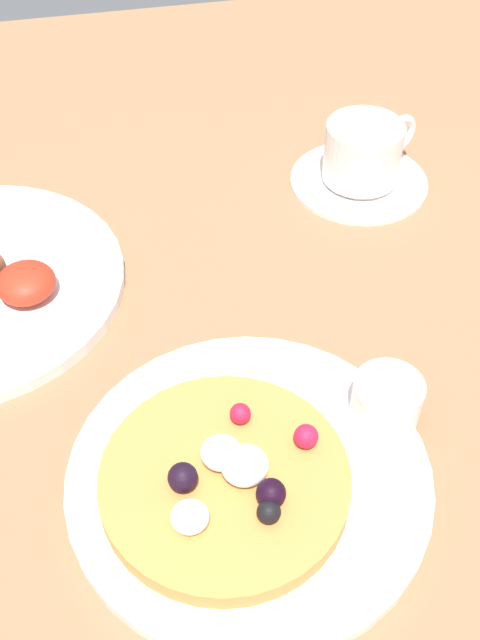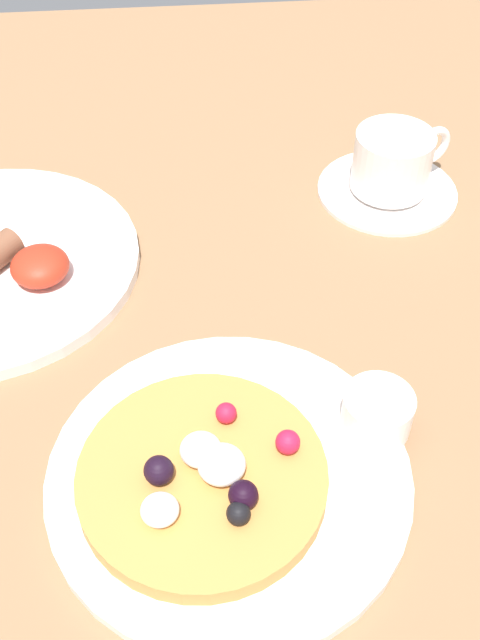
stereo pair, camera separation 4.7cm
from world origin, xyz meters
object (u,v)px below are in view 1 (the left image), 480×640
(syrup_ramekin, at_px, (387,399))
(pancake_plate, at_px, (249,476))
(coffee_cup, at_px, (364,150))
(coffee_saucer, at_px, (359,180))

(syrup_ramekin, bearing_deg, pancake_plate, -165.03)
(coffee_cup, bearing_deg, syrup_ramekin, -105.09)
(pancake_plate, bearing_deg, coffee_cup, 59.63)
(coffee_cup, bearing_deg, pancake_plate, -120.37)
(pancake_plate, relative_size, syrup_ramekin, 4.99)
(coffee_saucer, distance_m, coffee_cup, 0.03)
(coffee_saucer, relative_size, coffee_cup, 1.35)
(syrup_ramekin, height_order, coffee_saucer, syrup_ramekin)
(coffee_saucer, bearing_deg, pancake_plate, -120.21)
(syrup_ramekin, distance_m, coffee_saucer, 0.29)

